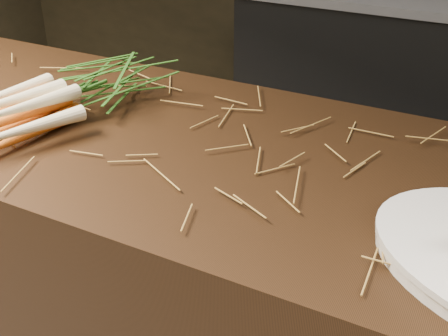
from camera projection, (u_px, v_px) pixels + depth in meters
name	position (u px, v px, depth m)	size (l,w,h in m)	color
main_counter	(167.00, 291.00, 1.43)	(2.40, 0.70, 0.90)	black
back_counter	(423.00, 83.00, 2.77)	(1.82, 0.62, 0.84)	black
straw_bedding	(156.00, 129.00, 1.20)	(1.40, 0.60, 0.02)	olive
root_veg_bunch	(65.00, 95.00, 1.26)	(0.28, 0.60, 0.11)	#C75A11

